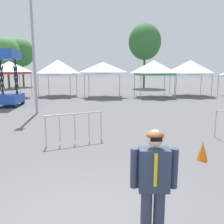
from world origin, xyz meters
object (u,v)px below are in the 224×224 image
tree_behind_tents_right (145,42)px  tree_behind_tents_center (7,52)px  canopy_tent_far_left (10,68)px  traffic_cone_lot_center (203,151)px  person_foreground (154,182)px  tree_behind_tents_left (22,53)px  crowd_barrier_by_lift (75,122)px  light_pole_near_lift (32,25)px  canopy_tent_behind_left (190,68)px  canopy_tent_far_right (58,68)px  canopy_tent_behind_center (154,68)px  canopy_tent_behind_right (103,68)px  scissor_lift (10,89)px

tree_behind_tents_right → tree_behind_tents_center: tree_behind_tents_right is taller
canopy_tent_far_left → traffic_cone_lot_center: size_ratio=6.03×
person_foreground → tree_behind_tents_left: (-13.34, 32.54, 3.88)m
canopy_tent_far_left → crowd_barrier_by_lift: size_ratio=1.69×
light_pole_near_lift → canopy_tent_behind_left: bearing=37.6°
canopy_tent_far_right → person_foreground: canopy_tent_far_right is taller
tree_behind_tents_right → tree_behind_tents_left: (-17.50, 2.37, -1.27)m
canopy_tent_far_left → traffic_cone_lot_center: 19.39m
traffic_cone_lot_center → light_pole_near_lift: bearing=133.1°
light_pole_near_lift → tree_behind_tents_right: 21.37m
canopy_tent_behind_center → light_pole_near_lift: 12.06m
canopy_tent_behind_right → person_foreground: (1.20, -19.11, -1.62)m
canopy_tent_behind_center → canopy_tent_behind_left: size_ratio=0.95×
scissor_lift → tree_behind_tents_left: bearing=106.9°
tree_behind_tents_left → canopy_tent_far_right: bearing=-57.8°
tree_behind_tents_left → tree_behind_tents_center: (-0.71, -3.45, -0.09)m
traffic_cone_lot_center → canopy_tent_behind_center: bearing=84.8°
person_foreground → tree_behind_tents_right: 30.88m
tree_behind_tents_left → light_pole_near_lift: bearing=-68.8°
light_pole_near_lift → traffic_cone_lot_center: light_pole_near_lift is taller
canopy_tent_far_left → crowd_barrier_by_lift: bearing=-60.5°
canopy_tent_far_left → canopy_tent_behind_center: 13.07m
crowd_barrier_by_lift → canopy_tent_far_left: bearing=119.5°
person_foreground → tree_behind_tents_center: bearing=115.8°
light_pole_near_lift → tree_behind_tents_right: (9.07, 19.31, 1.19)m
tree_behind_tents_center → tree_behind_tents_left: bearing=78.4°
canopy_tent_far_right → crowd_barrier_by_lift: size_ratio=1.80×
tree_behind_tents_right → crowd_barrier_by_lift: bearing=-103.4°
canopy_tent_behind_right → tree_behind_tents_right: 12.79m
canopy_tent_far_left → canopy_tent_behind_right: bearing=2.5°
canopy_tent_behind_right → canopy_tent_behind_left: (8.37, 1.04, 0.05)m
traffic_cone_lot_center → tree_behind_tents_center: bearing=122.1°
canopy_tent_far_left → traffic_cone_lot_center: (11.63, -15.33, -2.43)m
canopy_tent_far_left → tree_behind_tents_left: 14.47m
tree_behind_tents_center → traffic_cone_lot_center: 30.64m
person_foreground → tree_behind_tents_center: size_ratio=0.27×
canopy_tent_behind_center → tree_behind_tents_right: 11.52m
person_foreground → canopy_tent_behind_left: bearing=70.4°
canopy_tent_far_right → light_pole_near_lift: size_ratio=0.39×
canopy_tent_far_left → tree_behind_tents_center: tree_behind_tents_center is taller
tree_behind_tents_right → canopy_tent_behind_left: bearing=-73.3°
canopy_tent_behind_right → canopy_tent_behind_center: canopy_tent_behind_center is taller
light_pole_near_lift → tree_behind_tents_center: bearing=116.6°
tree_behind_tents_center → canopy_tent_behind_left: bearing=-22.8°
canopy_tent_behind_right → scissor_lift: scissor_lift is taller
canopy_tent_behind_right → person_foreground: canopy_tent_behind_right is taller
canopy_tent_far_right → person_foreground: 20.96m
tree_behind_tents_right → tree_behind_tents_left: bearing=172.3°
canopy_tent_far_right → canopy_tent_behind_right: canopy_tent_far_right is taller
canopy_tent_behind_center → light_pole_near_lift: bearing=-135.1°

